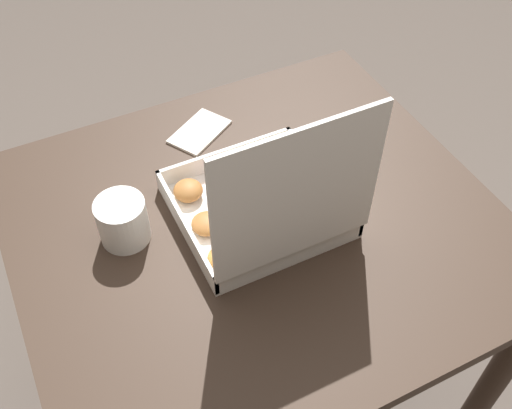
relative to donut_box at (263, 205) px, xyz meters
name	(u,v)px	position (x,y,z in m)	size (l,w,h in m)	color
ground_plane	(256,388)	(0.00, -0.02, -0.81)	(8.00, 8.00, 0.00)	#564C44
dining_table	(256,257)	(0.00, -0.02, -0.18)	(0.92, 0.84, 0.75)	#38281E
donut_box	(263,205)	(0.00, 0.00, 0.00)	(0.30, 0.30, 0.33)	silver
coffee_mug	(123,220)	(0.24, -0.09, -0.02)	(0.09, 0.09, 0.09)	white
paper_napkin	(198,132)	(0.01, -0.31, -0.06)	(0.16, 0.14, 0.01)	silver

